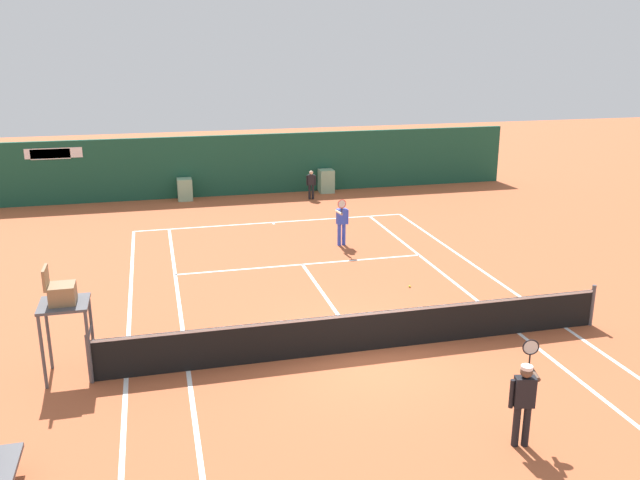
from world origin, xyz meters
name	(u,v)px	position (x,y,z in m)	size (l,w,h in m)	color
ground_plane	(356,340)	(0.00, 0.58, 0.00)	(80.00, 80.00, 0.01)	#B25633
tennis_net	(364,330)	(0.00, 0.00, 0.51)	(12.10, 0.10, 1.07)	#4C4C51
sponsor_back_wall	(252,165)	(0.00, 16.97, 1.34)	(25.00, 1.02, 2.77)	#194C38
umpire_chair	(63,303)	(-6.44, 0.40, 1.68)	(1.00, 1.00, 2.48)	#47474C
player_on_baseline	(342,220)	(1.79, 8.11, 0.93)	(0.56, 0.68, 1.77)	blue
player_near_side	(524,397)	(1.56, -4.25, 0.95)	(0.75, 0.65, 1.81)	black
ball_kid_centre_post	(311,183)	(2.40, 15.24, 0.75)	(0.43, 0.21, 1.30)	black
tennis_ball_near_service_line	(410,286)	(2.57, 3.62, 0.03)	(0.07, 0.07, 0.07)	#CCE033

